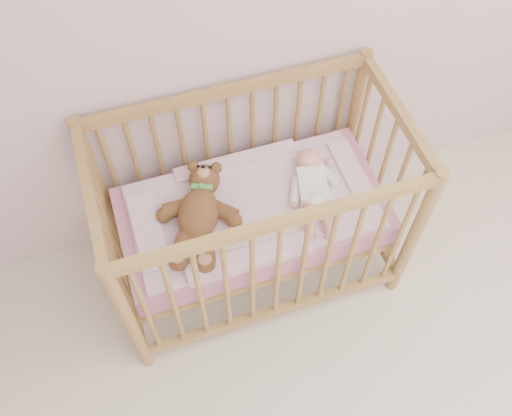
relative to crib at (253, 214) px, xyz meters
name	(u,v)px	position (x,y,z in m)	size (l,w,h in m)	color
crib	(253,214)	(0.00, 0.00, 0.00)	(1.36, 0.76, 1.00)	#A17F44
mattress	(253,215)	(0.00, 0.00, -0.01)	(1.22, 0.62, 0.13)	pink
blanket	(253,206)	(0.00, 0.00, 0.06)	(1.10, 0.58, 0.06)	#E8A0BA
baby	(313,185)	(0.28, -0.02, 0.14)	(0.24, 0.50, 0.12)	white
teddy_bear	(199,215)	(-0.25, -0.02, 0.15)	(0.40, 0.56, 0.16)	brown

